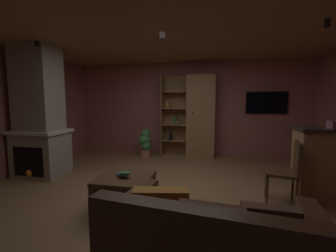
{
  "coord_description": "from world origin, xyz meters",
  "views": [
    {
      "loc": [
        0.83,
        -3.34,
        1.48
      ],
      "look_at": [
        0.0,
        0.4,
        1.05
      ],
      "focal_mm": 24.14,
      "sensor_mm": 36.0,
      "label": 1
    }
  ],
  "objects_px": {
    "table_book_0": "(123,174)",
    "wall_mounted_tv": "(266,103)",
    "table_book_1": "(123,175)",
    "dining_chair": "(288,169)",
    "coffee_table": "(125,183)",
    "table_book_2": "(125,173)",
    "bookshelf_cabinet": "(197,117)",
    "tissue_box": "(333,125)",
    "stone_fireplace": "(39,119)",
    "potted_floor_plant": "(145,143)"
  },
  "relations": [
    {
      "from": "table_book_0",
      "to": "wall_mounted_tv",
      "type": "distance_m",
      "value": 4.2
    },
    {
      "from": "table_book_1",
      "to": "dining_chair",
      "type": "height_order",
      "value": "dining_chair"
    },
    {
      "from": "coffee_table",
      "to": "table_book_2",
      "type": "distance_m",
      "value": 0.16
    },
    {
      "from": "bookshelf_cabinet",
      "to": "dining_chair",
      "type": "distance_m",
      "value": 2.97
    },
    {
      "from": "tissue_box",
      "to": "table_book_1",
      "type": "bearing_deg",
      "value": -161.27
    },
    {
      "from": "table_book_1",
      "to": "table_book_2",
      "type": "height_order",
      "value": "table_book_2"
    },
    {
      "from": "tissue_box",
      "to": "table_book_0",
      "type": "relative_size",
      "value": 1.07
    },
    {
      "from": "tissue_box",
      "to": "table_book_2",
      "type": "bearing_deg",
      "value": -160.75
    },
    {
      "from": "table_book_2",
      "to": "dining_chair",
      "type": "relative_size",
      "value": 0.14
    },
    {
      "from": "bookshelf_cabinet",
      "to": "dining_chair",
      "type": "relative_size",
      "value": 2.32
    },
    {
      "from": "table_book_2",
      "to": "dining_chair",
      "type": "distance_m",
      "value": 2.26
    },
    {
      "from": "stone_fireplace",
      "to": "tissue_box",
      "type": "height_order",
      "value": "stone_fireplace"
    },
    {
      "from": "tissue_box",
      "to": "table_book_2",
      "type": "xyz_separation_m",
      "value": [
        -2.8,
        -0.98,
        -0.61
      ]
    },
    {
      "from": "table_book_0",
      "to": "potted_floor_plant",
      "type": "xyz_separation_m",
      "value": [
        -0.59,
        2.76,
        -0.09
      ]
    },
    {
      "from": "table_book_0",
      "to": "table_book_1",
      "type": "relative_size",
      "value": 0.86
    },
    {
      "from": "coffee_table",
      "to": "wall_mounted_tv",
      "type": "relative_size",
      "value": 0.71
    },
    {
      "from": "tissue_box",
      "to": "table_book_2",
      "type": "height_order",
      "value": "tissue_box"
    },
    {
      "from": "dining_chair",
      "to": "wall_mounted_tv",
      "type": "bearing_deg",
      "value": 85.67
    },
    {
      "from": "table_book_1",
      "to": "potted_floor_plant",
      "type": "xyz_separation_m",
      "value": [
        -0.64,
        2.87,
        -0.12
      ]
    },
    {
      "from": "stone_fireplace",
      "to": "dining_chair",
      "type": "distance_m",
      "value": 4.44
    },
    {
      "from": "coffee_table",
      "to": "wall_mounted_tv",
      "type": "bearing_deg",
      "value": 54.63
    },
    {
      "from": "bookshelf_cabinet",
      "to": "tissue_box",
      "type": "height_order",
      "value": "bookshelf_cabinet"
    },
    {
      "from": "stone_fireplace",
      "to": "wall_mounted_tv",
      "type": "relative_size",
      "value": 2.54
    },
    {
      "from": "stone_fireplace",
      "to": "wall_mounted_tv",
      "type": "height_order",
      "value": "stone_fireplace"
    },
    {
      "from": "coffee_table",
      "to": "table_book_0",
      "type": "height_order",
      "value": "table_book_0"
    },
    {
      "from": "bookshelf_cabinet",
      "to": "table_book_1",
      "type": "height_order",
      "value": "bookshelf_cabinet"
    },
    {
      "from": "coffee_table",
      "to": "tissue_box",
      "type": "bearing_deg",
      "value": 18.12
    },
    {
      "from": "table_book_0",
      "to": "tissue_box",
      "type": "bearing_deg",
      "value": 16.43
    },
    {
      "from": "tissue_box",
      "to": "wall_mounted_tv",
      "type": "bearing_deg",
      "value": 100.22
    },
    {
      "from": "tissue_box",
      "to": "table_book_0",
      "type": "xyz_separation_m",
      "value": [
        -2.88,
        -0.85,
        -0.66
      ]
    },
    {
      "from": "table_book_1",
      "to": "dining_chair",
      "type": "bearing_deg",
      "value": 17.08
    },
    {
      "from": "table_book_1",
      "to": "potted_floor_plant",
      "type": "distance_m",
      "value": 2.94
    },
    {
      "from": "table_book_2",
      "to": "table_book_0",
      "type": "bearing_deg",
      "value": 123.8
    },
    {
      "from": "table_book_1",
      "to": "dining_chair",
      "type": "relative_size",
      "value": 0.14
    },
    {
      "from": "table_book_0",
      "to": "dining_chair",
      "type": "distance_m",
      "value": 2.31
    },
    {
      "from": "coffee_table",
      "to": "table_book_1",
      "type": "distance_m",
      "value": 0.13
    },
    {
      "from": "bookshelf_cabinet",
      "to": "stone_fireplace",
      "type": "bearing_deg",
      "value": -143.39
    },
    {
      "from": "tissue_box",
      "to": "wall_mounted_tv",
      "type": "relative_size",
      "value": 0.12
    },
    {
      "from": "table_book_1",
      "to": "table_book_2",
      "type": "distance_m",
      "value": 0.05
    },
    {
      "from": "table_book_0",
      "to": "wall_mounted_tv",
      "type": "xyz_separation_m",
      "value": [
        2.44,
        3.28,
        0.96
      ]
    },
    {
      "from": "stone_fireplace",
      "to": "table_book_2",
      "type": "distance_m",
      "value": 2.54
    },
    {
      "from": "potted_floor_plant",
      "to": "table_book_1",
      "type": "bearing_deg",
      "value": -77.46
    },
    {
      "from": "table_book_2",
      "to": "wall_mounted_tv",
      "type": "height_order",
      "value": "wall_mounted_tv"
    },
    {
      "from": "coffee_table",
      "to": "table_book_0",
      "type": "bearing_deg",
      "value": 127.78
    },
    {
      "from": "bookshelf_cabinet",
      "to": "potted_floor_plant",
      "type": "bearing_deg",
      "value": -166.58
    },
    {
      "from": "stone_fireplace",
      "to": "table_book_1",
      "type": "relative_size",
      "value": 19.36
    },
    {
      "from": "table_book_1",
      "to": "wall_mounted_tv",
      "type": "height_order",
      "value": "wall_mounted_tv"
    },
    {
      "from": "wall_mounted_tv",
      "to": "table_book_0",
      "type": "bearing_deg",
      "value": -126.63
    },
    {
      "from": "tissue_box",
      "to": "bookshelf_cabinet",
      "type": "bearing_deg",
      "value": 133.93
    },
    {
      "from": "dining_chair",
      "to": "wall_mounted_tv",
      "type": "height_order",
      "value": "wall_mounted_tv"
    }
  ]
}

